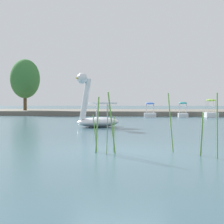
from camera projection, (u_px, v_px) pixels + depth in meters
name	position (u px, v px, depth m)	size (l,w,h in m)	color
ground_plane	(118.00, 151.00, 9.23)	(663.98, 663.98, 0.00)	#385966
shore_bank_far	(153.00, 112.00, 45.81)	(148.22, 19.32, 0.49)	#6B665B
swan_boat	(96.00, 116.00, 19.10)	(2.79, 2.68, 2.83)	white
pedal_boat_blue	(150.00, 113.00, 34.71)	(1.24, 1.97, 1.40)	white
pedal_boat_teal	(183.00, 112.00, 34.60)	(0.94, 1.75, 1.44)	white
pedal_boat_lime	(211.00, 112.00, 33.96)	(1.22, 2.18, 1.70)	white
tree_sapling_by_fence	(25.00, 79.00, 43.06)	(5.23, 5.39, 6.13)	#4C3823
reed_clump_foreground	(162.00, 128.00, 8.59)	(3.96, 1.58, 1.59)	#669942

